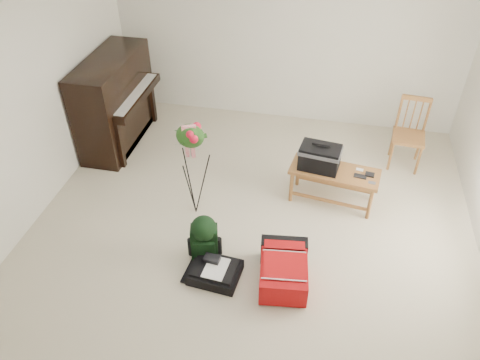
% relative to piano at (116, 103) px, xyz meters
% --- Properties ---
extents(floor, '(5.00, 5.50, 0.01)m').
position_rel_piano_xyz_m(floor, '(2.19, -1.60, -0.60)').
color(floor, beige).
rests_on(floor, ground).
extents(ceiling, '(5.00, 5.50, 0.01)m').
position_rel_piano_xyz_m(ceiling, '(2.19, -1.60, 1.90)').
color(ceiling, white).
rests_on(ceiling, wall_back).
extents(wall_back, '(5.00, 0.04, 2.50)m').
position_rel_piano_xyz_m(wall_back, '(2.19, 1.15, 0.65)').
color(wall_back, silver).
rests_on(wall_back, floor).
extents(wall_left, '(0.04, 5.50, 2.50)m').
position_rel_piano_xyz_m(wall_left, '(-0.31, -1.60, 0.65)').
color(wall_left, silver).
rests_on(wall_left, floor).
extents(piano, '(0.71, 1.50, 1.25)m').
position_rel_piano_xyz_m(piano, '(0.00, 0.00, 0.00)').
color(piano, black).
rests_on(piano, floor).
extents(bench, '(1.08, 0.55, 0.80)m').
position_rel_piano_xyz_m(bench, '(2.92, -0.75, -0.04)').
color(bench, olive).
rests_on(bench, floor).
extents(dining_chair, '(0.44, 0.44, 0.94)m').
position_rel_piano_xyz_m(dining_chair, '(3.95, 0.25, -0.14)').
color(dining_chair, olive).
rests_on(dining_chair, floor).
extents(red_suitcase, '(0.54, 0.74, 0.30)m').
position_rel_piano_xyz_m(red_suitcase, '(2.65, -2.05, -0.44)').
color(red_suitcase, red).
rests_on(red_suitcase, floor).
extents(black_duffel, '(0.54, 0.45, 0.21)m').
position_rel_piano_xyz_m(black_duffel, '(1.96, -2.19, -0.52)').
color(black_duffel, black).
rests_on(black_duffel, floor).
extents(green_backpack, '(0.31, 0.29, 0.55)m').
position_rel_piano_xyz_m(green_backpack, '(1.79, -1.95, -0.29)').
color(green_backpack, black).
rests_on(green_backpack, floor).
extents(flower_stand, '(0.49, 0.49, 1.25)m').
position_rel_piano_xyz_m(flower_stand, '(1.49, -1.28, 0.01)').
color(flower_stand, black).
rests_on(flower_stand, floor).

